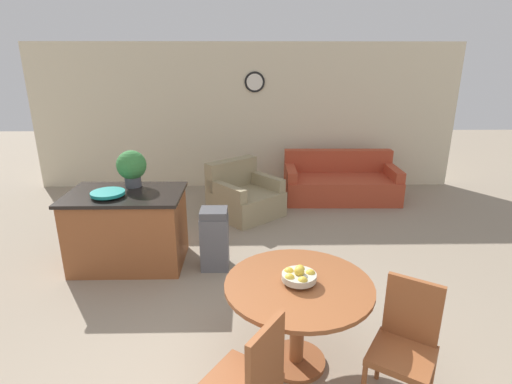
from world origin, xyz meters
TOP-DOWN VIEW (x-y plane):
  - wall_back at (0.00, 5.64)m, footprint 8.00×0.09m
  - dining_table at (0.44, 0.72)m, footprint 1.16×1.16m
  - dining_chair_near_left at (0.06, -0.00)m, footprint 0.58×0.58m
  - dining_chair_near_right at (1.16, 0.33)m, footprint 0.58×0.58m
  - fruit_bowl at (0.44, 0.72)m, footprint 0.27×0.27m
  - kitchen_island at (-1.40, 2.47)m, footprint 1.35×0.88m
  - teal_bowl at (-1.54, 2.34)m, footprint 0.38×0.38m
  - potted_plant at (-1.36, 2.72)m, footprint 0.36×0.36m
  - trash_bin at (-0.35, 2.35)m, footprint 0.33×0.30m
  - couch at (1.70, 4.83)m, footprint 1.98×1.00m
  - armchair at (-0.02, 4.08)m, footprint 1.31×1.31m

SIDE VIEW (x-z plane):
  - couch at x=1.70m, z-range -0.13..0.69m
  - armchair at x=-0.02m, z-range -0.14..0.71m
  - trash_bin at x=-0.35m, z-range 0.00..0.74m
  - kitchen_island at x=-1.40m, z-range 0.00..0.92m
  - dining_chair_near_left at x=0.06m, z-range 0.05..1.00m
  - dining_chair_near_right at x=1.16m, z-range 0.05..1.00m
  - dining_table at x=0.44m, z-range 0.21..0.97m
  - fruit_bowl at x=0.44m, z-range 0.75..0.89m
  - teal_bowl at x=-1.54m, z-range 0.93..0.99m
  - potted_plant at x=-1.36m, z-range 0.94..1.39m
  - wall_back at x=0.00m, z-range 0.00..2.70m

